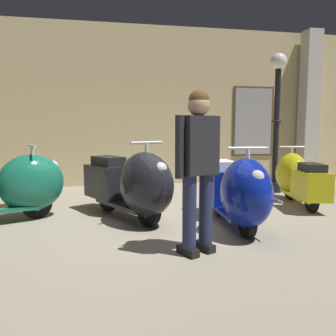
{
  "coord_description": "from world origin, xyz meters",
  "views": [
    {
      "loc": [
        -0.76,
        -4.17,
        1.24
      ],
      "look_at": [
        0.12,
        0.61,
        0.68
      ],
      "focal_mm": 35.59,
      "sensor_mm": 36.0,
      "label": 1
    }
  ],
  "objects_px": {
    "scooter_3": "(297,178)",
    "visitor_0": "(198,161)",
    "scooter_1": "(133,184)",
    "lamppost": "(277,113)",
    "scooter_2": "(237,191)",
    "scooter_0": "(10,187)"
  },
  "relations": [
    {
      "from": "scooter_3",
      "to": "lamppost",
      "type": "xyz_separation_m",
      "value": [
        0.14,
        1.02,
        1.14
      ]
    },
    {
      "from": "scooter_0",
      "to": "scooter_3",
      "type": "bearing_deg",
      "value": -16.73
    },
    {
      "from": "scooter_2",
      "to": "visitor_0",
      "type": "bearing_deg",
      "value": -43.02
    },
    {
      "from": "scooter_1",
      "to": "scooter_2",
      "type": "xyz_separation_m",
      "value": [
        1.25,
        -0.63,
        -0.02
      ]
    },
    {
      "from": "scooter_3",
      "to": "visitor_0",
      "type": "bearing_deg",
      "value": 141.21
    },
    {
      "from": "lamppost",
      "to": "scooter_0",
      "type": "bearing_deg",
      "value": -163.35
    },
    {
      "from": "scooter_1",
      "to": "scooter_2",
      "type": "height_order",
      "value": "scooter_1"
    },
    {
      "from": "scooter_0",
      "to": "scooter_2",
      "type": "height_order",
      "value": "scooter_2"
    },
    {
      "from": "lamppost",
      "to": "visitor_0",
      "type": "height_order",
      "value": "lamppost"
    },
    {
      "from": "lamppost",
      "to": "visitor_0",
      "type": "bearing_deg",
      "value": -129.13
    },
    {
      "from": "scooter_0",
      "to": "scooter_2",
      "type": "relative_size",
      "value": 1.02
    },
    {
      "from": "scooter_2",
      "to": "lamppost",
      "type": "relative_size",
      "value": 0.64
    },
    {
      "from": "scooter_3",
      "to": "visitor_0",
      "type": "relative_size",
      "value": 1.0
    },
    {
      "from": "scooter_0",
      "to": "scooter_3",
      "type": "relative_size",
      "value": 1.08
    },
    {
      "from": "scooter_1",
      "to": "visitor_0",
      "type": "distance_m",
      "value": 1.52
    },
    {
      "from": "scooter_0",
      "to": "lamppost",
      "type": "distance_m",
      "value": 4.92
    },
    {
      "from": "visitor_0",
      "to": "scooter_1",
      "type": "bearing_deg",
      "value": -3.81
    },
    {
      "from": "scooter_3",
      "to": "lamppost",
      "type": "height_order",
      "value": "lamppost"
    },
    {
      "from": "scooter_1",
      "to": "lamppost",
      "type": "xyz_separation_m",
      "value": [
        2.96,
        1.62,
        1.08
      ]
    },
    {
      "from": "lamppost",
      "to": "visitor_0",
      "type": "relative_size",
      "value": 1.67
    },
    {
      "from": "scooter_0",
      "to": "visitor_0",
      "type": "bearing_deg",
      "value": -57.47
    },
    {
      "from": "scooter_3",
      "to": "visitor_0",
      "type": "xyz_separation_m",
      "value": [
        -2.28,
        -1.95,
        0.5
      ]
    }
  ]
}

